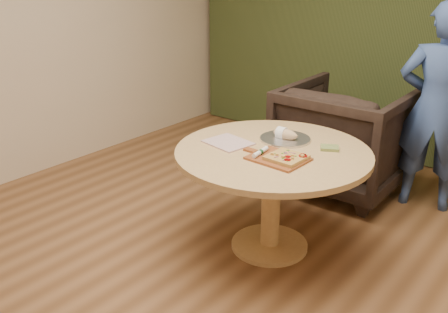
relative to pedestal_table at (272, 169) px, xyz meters
name	(u,v)px	position (x,y,z in m)	size (l,w,h in m)	color
room_shell	(208,68)	(-0.03, -0.62, 0.79)	(5.04, 6.04, 2.84)	brown
curtain	(405,19)	(-0.03, 2.28, 0.79)	(4.80, 0.14, 2.78)	#2B3719
pedestal_table	(272,169)	(0.00, 0.00, 0.00)	(1.32, 1.32, 0.75)	tan
pizza_paddle	(277,158)	(0.11, -0.12, 0.15)	(0.45, 0.29, 0.01)	brown
flatbread_pizza	(287,157)	(0.18, -0.11, 0.17)	(0.23, 0.23, 0.04)	tan
cutlery_roll	(260,152)	(0.00, -0.15, 0.17)	(0.05, 0.20, 0.03)	white
newspaper	(228,143)	(-0.32, -0.09, 0.15)	(0.30, 0.25, 0.01)	white
serving_tray	(285,139)	(-0.04, 0.22, 0.15)	(0.36, 0.36, 0.02)	silver
bread_roll	(284,134)	(-0.05, 0.22, 0.18)	(0.19, 0.09, 0.09)	#D3B181
green_packet	(330,148)	(0.29, 0.25, 0.15)	(0.12, 0.10, 0.02)	#596C30
armchair	(346,132)	(-0.07, 1.27, -0.09)	(1.01, 0.95, 1.04)	black
person_standing	(436,108)	(0.63, 1.38, 0.23)	(0.61, 0.40, 1.68)	#354F8D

